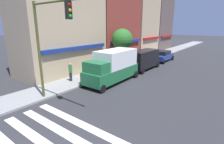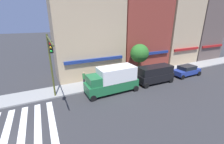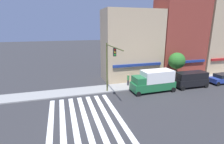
{
  "view_description": "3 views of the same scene",
  "coord_description": "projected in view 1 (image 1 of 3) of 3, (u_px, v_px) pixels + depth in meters",
  "views": [
    {
      "loc": [
        -2.51,
        -5.08,
        5.34
      ],
      "look_at": [
        10.25,
        4.7,
        1.0
      ],
      "focal_mm": 28.0,
      "sensor_mm": 36.0,
      "label": 1
    },
    {
      "loc": [
        3.32,
        -9.8,
        8.21
      ],
      "look_at": [
        10.91,
        6.0,
        2.0
      ],
      "focal_mm": 24.0,
      "sensor_mm": 36.0,
      "label": 2
    },
    {
      "loc": [
        -1.94,
        -16.0,
        9.01
      ],
      "look_at": [
        4.05,
        4.0,
        3.5
      ],
      "focal_mm": 28.0,
      "sensor_mm": 36.0,
      "label": 3
    }
  ],
  "objects": [
    {
      "name": "box_truck_green",
      "position": [
        113.0,
        66.0,
        16.57
      ],
      "size": [
        6.24,
        2.42,
        3.04
      ],
      "rotation": [
        0.0,
        0.0,
        0.02
      ],
      "color": "#1E6638",
      "rests_on": "ground_plane"
    },
    {
      "name": "van_black",
      "position": [
        144.0,
        59.0,
        21.5
      ],
      "size": [
        5.04,
        2.22,
        2.34
      ],
      "rotation": [
        0.0,
        0.0,
        -0.02
      ],
      "color": "black",
      "rests_on": "ground_plane"
    },
    {
      "name": "pedestrian_green_top",
      "position": [
        70.0,
        72.0,
        16.51
      ],
      "size": [
        0.32,
        0.32,
        1.77
      ],
      "rotation": [
        0.0,
        0.0,
        4.69
      ],
      "color": "#23232D",
      "rests_on": "sidewalk_left"
    },
    {
      "name": "sedan_blue",
      "position": [
        163.0,
        56.0,
        26.38
      ],
      "size": [
        4.43,
        2.02,
        1.59
      ],
      "rotation": [
        0.0,
        0.0,
        0.02
      ],
      "color": "navy",
      "rests_on": "ground_plane"
    },
    {
      "name": "traffic_signal",
      "position": [
        50.0,
        35.0,
        11.05
      ],
      "size": [
        0.32,
        6.38,
        6.85
      ],
      "color": "#474C1E",
      "rests_on": "ground_plane"
    },
    {
      "name": "pedestrian_orange_vest",
      "position": [
        98.0,
        63.0,
        20.24
      ],
      "size": [
        0.32,
        0.32,
        1.77
      ],
      "rotation": [
        0.0,
        0.0,
        4.06
      ],
      "color": "#23232D",
      "rests_on": "sidewalk_left"
    },
    {
      "name": "street_tree",
      "position": [
        122.0,
        39.0,
        22.04
      ],
      "size": [
        2.65,
        2.65,
        4.76
      ],
      "color": "brown",
      "rests_on": "sidewalk_left"
    },
    {
      "name": "storefront_row",
      "position": [
        124.0,
        15.0,
        28.41
      ],
      "size": [
        33.81,
        5.3,
        14.98
      ],
      "color": "tan",
      "rests_on": "ground_plane"
    },
    {
      "name": "fire_hydrant",
      "position": [
        81.0,
        79.0,
        15.92
      ],
      "size": [
        0.24,
        0.24,
        0.84
      ],
      "color": "red",
      "rests_on": "sidewalk_left"
    }
  ]
}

